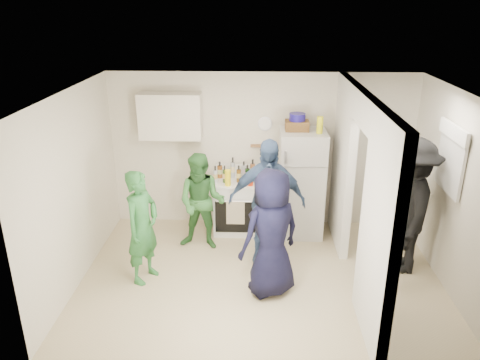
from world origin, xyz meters
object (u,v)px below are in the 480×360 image
wicker_basket (297,126)px  person_green_left (142,227)px  fridge (301,184)px  yellow_cup_stack_top (320,125)px  person_green_center (202,202)px  person_nook (409,206)px  stove (236,206)px  blue_bowl (297,117)px  person_denim (267,202)px  person_navy (271,234)px

wicker_basket → person_green_left: wicker_basket is taller
fridge → yellow_cup_stack_top: bearing=-24.4°
wicker_basket → person_green_center: (-1.39, -0.59, -1.02)m
person_green_left → person_nook: person_nook is taller
fridge → yellow_cup_stack_top: yellow_cup_stack_top is taller
stove → blue_bowl: 1.71m
fridge → person_green_center: size_ratio=1.14×
wicker_basket → person_green_left: bearing=-144.4°
fridge → person_green_left: 2.59m
blue_bowl → person_nook: size_ratio=0.13×
yellow_cup_stack_top → person_green_center: yellow_cup_stack_top is taller
wicker_basket → blue_bowl: blue_bowl is taller
wicker_basket → blue_bowl: bearing=0.0°
person_denim → person_green_center: bearing=162.1°
wicker_basket → blue_bowl: 0.13m
stove → person_green_center: bearing=-130.4°
person_green_center → person_navy: size_ratio=0.89×
person_nook → wicker_basket: bearing=-113.3°
fridge → person_denim: bearing=-121.9°
person_green_left → person_navy: size_ratio=0.92×
person_green_center → person_nook: 2.89m
stove → yellow_cup_stack_top: yellow_cup_stack_top is taller
fridge → person_denim: person_denim is taller
blue_bowl → person_navy: size_ratio=0.14×
yellow_cup_stack_top → person_nook: bearing=-39.6°
blue_bowl → yellow_cup_stack_top: blue_bowl is taller
person_denim → fridge: bearing=59.9°
yellow_cup_stack_top → person_green_center: 2.07m
stove → person_denim: 1.12m
fridge → wicker_basket: wicker_basket is taller
blue_bowl → person_denim: 1.42m
yellow_cup_stack_top → wicker_basket: bearing=154.9°
person_navy → yellow_cup_stack_top: bearing=-146.8°
fridge → person_navy: size_ratio=1.01×
wicker_basket → person_green_left: (-2.06, -1.48, -0.99)m
stove → yellow_cup_stack_top: (1.23, -0.13, 1.37)m
fridge → person_navy: fridge is taller
stove → person_green_center: (-0.49, -0.57, 0.30)m
person_green_center → person_green_left: bearing=-118.8°
yellow_cup_stack_top → person_green_center: (-1.71, -0.44, -1.07)m
stove → person_navy: (0.50, -1.70, 0.40)m
person_green_left → person_nook: size_ratio=0.82×
wicker_basket → person_denim: size_ratio=0.19×
blue_bowl → person_navy: blue_bowl is taller
wicker_basket → person_green_center: bearing=-157.0°
stove → person_navy: 1.81m
blue_bowl → person_green_center: 1.90m
yellow_cup_stack_top → fridge: bearing=155.6°
stove → person_denim: bearing=-63.1°
stove → fridge: 1.09m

